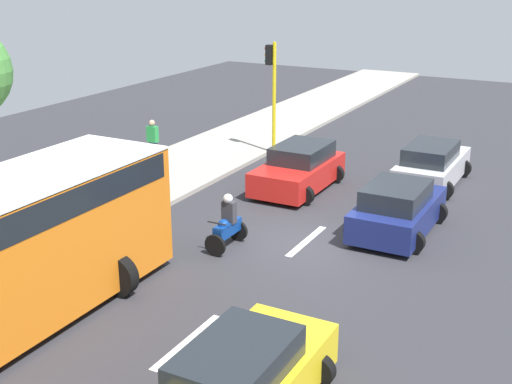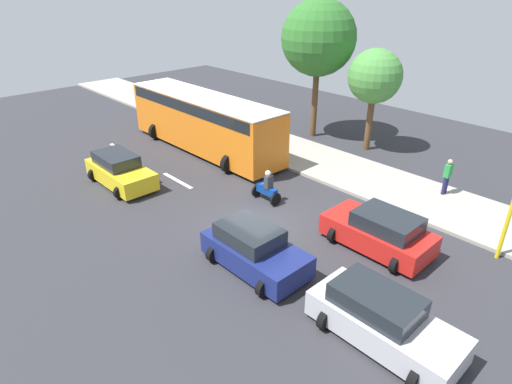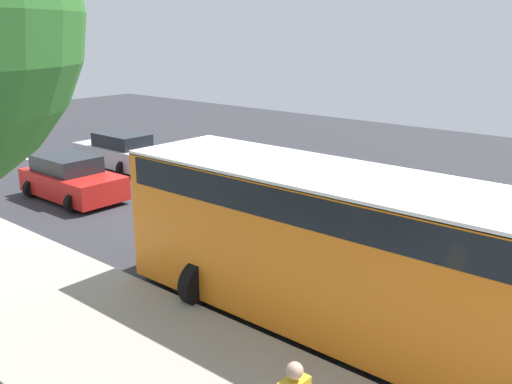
{
  "view_description": "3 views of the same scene",
  "coord_description": "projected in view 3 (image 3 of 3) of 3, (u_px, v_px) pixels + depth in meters",
  "views": [
    {
      "loc": [
        -7.01,
        16.15,
        7.44
      ],
      "look_at": [
        1.06,
        1.02,
        1.59
      ],
      "focal_mm": 47.76,
      "sensor_mm": 36.0,
      "label": 1
    },
    {
      "loc": [
        -10.35,
        -10.76,
        9.1
      ],
      "look_at": [
        0.31,
        0.6,
        1.25
      ],
      "focal_mm": 30.04,
      "sensor_mm": 36.0,
      "label": 2
    },
    {
      "loc": [
        12.37,
        13.1,
        5.75
      ],
      "look_at": [
        0.25,
        2.76,
        1.12
      ],
      "focal_mm": 39.42,
      "sensor_mm": 36.0,
      "label": 3
    }
  ],
  "objects": [
    {
      "name": "motorcycle",
      "position": [
        188.0,
        210.0,
        16.48
      ],
      "size": [
        0.6,
        1.3,
        1.53
      ],
      "color": "black",
      "rests_on": "ground"
    },
    {
      "name": "ground_plane",
      "position": [
        198.0,
        209.0,
        18.82
      ],
      "size": [
        40.0,
        60.0,
        0.1
      ],
      "primitive_type": "cube",
      "color": "#2D2D33"
    },
    {
      "name": "city_bus",
      "position": [
        374.0,
        250.0,
        10.3
      ],
      "size": [
        3.2,
        11.0,
        3.16
      ],
      "color": "orange",
      "rests_on": "ground"
    },
    {
      "name": "lane_stripe_mid",
      "position": [
        198.0,
        207.0,
        18.81
      ],
      "size": [
        0.2,
        2.4,
        0.01
      ],
      "primitive_type": "cube",
      "color": "white",
      "rests_on": "ground"
    },
    {
      "name": "car_dark_blue",
      "position": [
        203.0,
        168.0,
        21.2
      ],
      "size": [
        2.26,
        3.84,
        1.52
      ],
      "color": "navy",
      "rests_on": "ground"
    },
    {
      "name": "lane_stripe_far_north",
      "position": [
        20.0,
        157.0,
        26.28
      ],
      "size": [
        0.2,
        2.4,
        0.01
      ],
      "primitive_type": "cube",
      "color": "white",
      "rests_on": "ground"
    },
    {
      "name": "lane_stripe_south",
      "position": [
        354.0,
        252.0,
        15.07
      ],
      "size": [
        0.2,
        2.4,
        0.01
      ],
      "primitive_type": "cube",
      "color": "white",
      "rests_on": "ground"
    },
    {
      "name": "lane_stripe_north",
      "position": [
        94.0,
        178.0,
        22.54
      ],
      "size": [
        0.2,
        2.4,
        0.01
      ],
      "primitive_type": "cube",
      "color": "white",
      "rests_on": "ground"
    },
    {
      "name": "car_yellow_cab",
      "position": [
        445.0,
        219.0,
        15.51
      ],
      "size": [
        2.17,
        4.07,
        1.52
      ],
      "color": "yellow",
      "rests_on": "ground"
    },
    {
      "name": "car_silver",
      "position": [
        119.0,
        152.0,
        24.03
      ],
      "size": [
        2.17,
        4.2,
        1.52
      ],
      "color": "#B7B7BC",
      "rests_on": "ground"
    },
    {
      "name": "car_red",
      "position": [
        72.0,
        179.0,
        19.61
      ],
      "size": [
        2.31,
        3.98,
        1.52
      ],
      "color": "red",
      "rests_on": "ground"
    }
  ]
}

